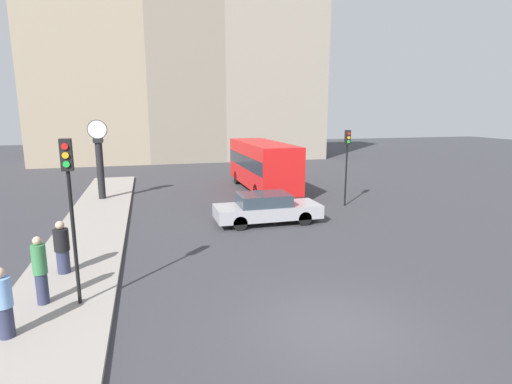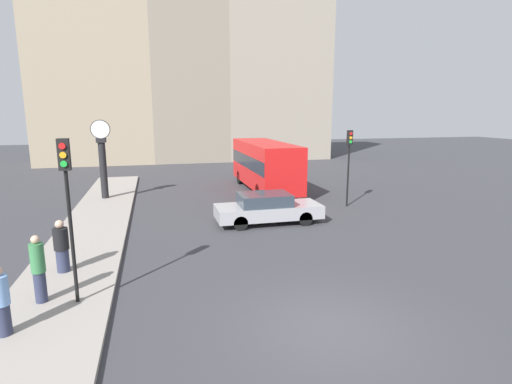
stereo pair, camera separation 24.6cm
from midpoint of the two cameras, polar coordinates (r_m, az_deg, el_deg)
name	(u,v)px [view 1 (the left image)]	position (r m, az deg, el deg)	size (l,w,h in m)	color
ground_plane	(335,329)	(9.87, 10.52, -18.63)	(120.00, 120.00, 0.00)	#38383D
sidewalk_corner	(95,223)	(19.16, -22.40, -4.14)	(2.79, 25.44, 0.13)	gray
building_row	(189,69)	(41.61, -9.67, 16.91)	(28.61, 5.00, 19.02)	gray
sedan_car	(266,208)	(17.84, 1.11, -2.31)	(4.69, 1.83, 1.36)	#9E9EA3
bus_distant	(262,163)	(25.22, 0.62, 4.12)	(2.39, 8.49, 3.04)	red
traffic_light_near	(70,189)	(10.61, -25.70, 0.39)	(0.26, 0.24, 4.16)	black
traffic_light_far	(347,152)	(21.29, 12.55, 5.55)	(0.26, 0.24, 3.99)	black
street_clock	(100,162)	(23.75, -21.71, 4.03)	(1.04, 0.50, 4.35)	black
pedestrian_blue_stripe	(3,303)	(10.37, -32.98, -13.19)	(0.37, 0.37, 1.58)	#2D334C
pedestrian_green_hoodie	(40,270)	(11.55, -29.00, -9.75)	(0.34, 0.34, 1.77)	#2D334C
pedestrian_black_jacket	(62,248)	(13.41, -26.45, -7.14)	(0.43, 0.43, 1.61)	#2D334C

